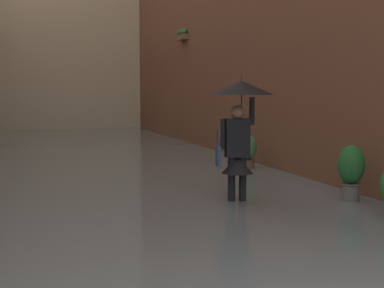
# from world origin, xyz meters

# --- Properties ---
(ground_plane) EXTENTS (60.00, 60.00, 0.00)m
(ground_plane) POSITION_xyz_m (0.00, -11.47, 0.00)
(ground_plane) COLOR #605B56
(flood_water) EXTENTS (7.54, 28.95, 0.11)m
(flood_water) POSITION_xyz_m (0.00, -11.47, 0.05)
(flood_water) COLOR slate
(flood_water) RESTS_ON ground_plane
(person_wading) EXTENTS (1.03, 1.03, 2.09)m
(person_wading) POSITION_xyz_m (-1.21, -5.47, 1.46)
(person_wading) COLOR #2D2319
(person_wading) RESTS_ON ground_plane
(potted_plant_mid_left) EXTENTS (0.43, 0.43, 1.00)m
(potted_plant_mid_left) POSITION_xyz_m (-2.91, -4.92, 0.58)
(potted_plant_mid_left) COLOR #66605B
(potted_plant_mid_left) RESTS_ON ground_plane
(potted_plant_far_left) EXTENTS (0.46, 0.46, 0.87)m
(potted_plant_far_left) POSITION_xyz_m (-2.83, -8.99, 0.46)
(potted_plant_far_left) COLOR brown
(potted_plant_far_left) RESTS_ON ground_plane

